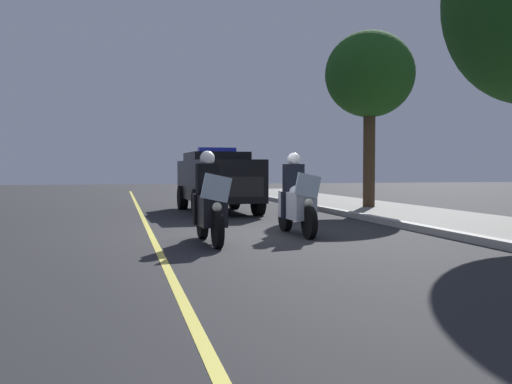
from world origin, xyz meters
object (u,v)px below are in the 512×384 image
(police_motorcycle_lead_left, at_px, (209,206))
(police_suv, at_px, (218,179))
(police_motorcycle_lead_right, at_px, (296,201))
(tree_far_back, at_px, (370,76))

(police_motorcycle_lead_left, bearing_deg, police_suv, 169.27)
(police_motorcycle_lead_left, distance_m, police_motorcycle_lead_right, 2.18)
(police_motorcycle_lead_left, bearing_deg, police_motorcycle_lead_right, 114.70)
(police_motorcycle_lead_left, relative_size, tree_far_back, 0.37)
(police_motorcycle_lead_left, height_order, tree_far_back, tree_far_back)
(police_motorcycle_lead_left, distance_m, tree_far_back, 10.54)
(police_motorcycle_lead_right, bearing_deg, police_suv, -175.07)
(police_motorcycle_lead_right, relative_size, police_suv, 0.43)
(police_motorcycle_lead_left, xyz_separation_m, police_suv, (-7.45, 1.41, 0.37))
(police_motorcycle_lead_left, relative_size, police_suv, 0.43)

